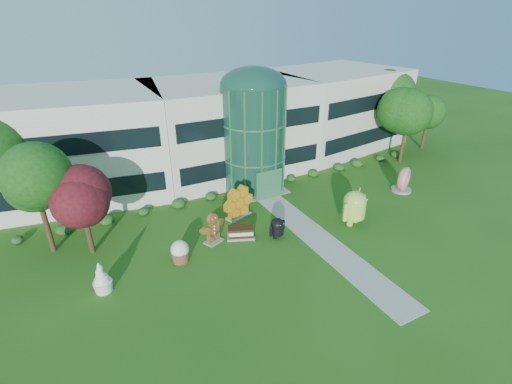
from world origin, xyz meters
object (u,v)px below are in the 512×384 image
android_green (355,205)px  gingerbread (213,228)px  android_black (277,227)px  donut (403,179)px

android_green → gingerbread: 11.48m
android_black → gingerbread: 4.88m
gingerbread → android_black: bearing=-44.3°
android_black → donut: donut is taller
donut → gingerbread: (-19.40, 0.26, 0.00)m
android_green → donut: (8.27, 2.52, -0.45)m
android_green → gingerbread: (-11.13, 2.78, -0.45)m
android_green → donut: android_green is taller
android_black → donut: (14.84, 1.45, 0.27)m
donut → gingerbread: size_ratio=0.92×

